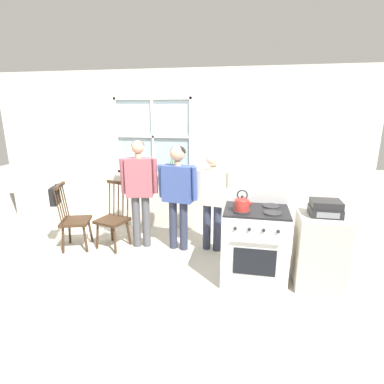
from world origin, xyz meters
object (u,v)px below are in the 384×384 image
stove (255,244)px  stereo (325,208)px  person_elderly_left (140,185)px  handbag (55,196)px  chair_near_wall (113,219)px  person_teen_center (178,187)px  potted_plant (171,170)px  kettle (242,203)px  chair_by_window (74,220)px  side_counter (320,251)px  person_adult_right (213,192)px

stove → stereo: (0.76, -0.02, 0.51)m
person_elderly_left → handbag: 1.25m
chair_near_wall → handbag: same height
person_elderly_left → stereo: (2.46, -0.65, 0.01)m
chair_near_wall → person_teen_center: bearing=22.3°
stove → potted_plant: (-1.41, 1.38, 0.60)m
handbag → kettle: bearing=-9.3°
chair_by_window → person_teen_center: person_teen_center is taller
chair_by_window → stove: (2.68, -0.38, 0.03)m
kettle → person_elderly_left: bearing=153.4°
person_teen_center → stove: bearing=-22.1°
stove → potted_plant: size_ratio=3.02×
side_counter → stereo: bearing=-90.0°
person_elderly_left → handbag: person_elderly_left is taller
chair_near_wall → person_adult_right: 1.59m
stereo → handbag: bearing=174.8°
chair_near_wall → stereo: (2.88, -0.56, 0.54)m
person_teen_center → side_counter: size_ratio=1.75×
side_counter → chair_near_wall: bearing=169.3°
side_counter → person_adult_right: bearing=152.4°
person_teen_center → person_adult_right: size_ratio=1.05×
person_adult_right → potted_plant: size_ratio=4.17×
person_elderly_left → stove: person_elderly_left is taller
kettle → potted_plant: bearing=129.3°
person_adult_right → kettle: (0.44, -0.85, 0.11)m
chair_by_window → person_teen_center: bearing=-97.5°
potted_plant → stereo: (2.17, -1.40, -0.08)m
kettle → handbag: kettle is taller
person_elderly_left → handbag: bearing=-179.2°
handbag → stereo: stereo is taller
potted_plant → stereo: potted_plant is taller
chair_near_wall → handbag: bearing=-147.8°
side_counter → stereo: size_ratio=2.65×
chair_near_wall → kettle: bearing=-3.0°
person_adult_right → stove: size_ratio=1.38×
stereo → side_counter: bearing=90.0°
chair_near_wall → side_counter: chair_near_wall is taller
person_adult_right → kettle: person_adult_right is taller
stove → handbag: stove is taller
chair_by_window → person_adult_right: (2.07, 0.33, 0.47)m
potted_plant → person_elderly_left: bearing=-111.1°
potted_plant → chair_near_wall: bearing=-130.3°
chair_by_window → side_counter: size_ratio=1.13×
person_elderly_left → potted_plant: bearing=55.0°
person_elderly_left → stove: (1.70, -0.63, -0.51)m
potted_plant → side_counter: (2.17, -1.38, -0.62)m
chair_by_window → stereo: bearing=-113.9°
person_teen_center → stereo: 1.99m
stereo → potted_plant: bearing=147.2°
person_elderly_left → side_counter: 2.59m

